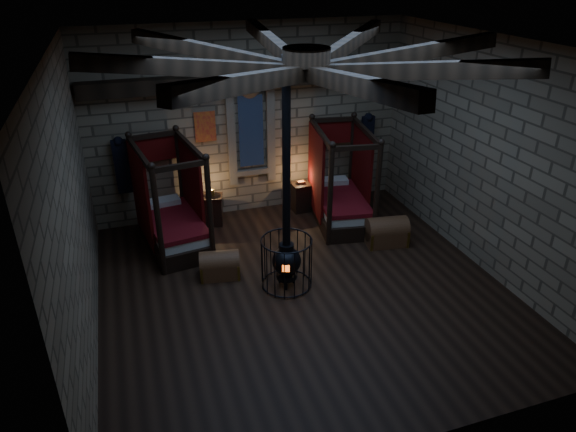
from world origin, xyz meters
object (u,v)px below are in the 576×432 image
object	(u,v)px
trunk_left	(220,265)
stove	(286,257)
bed_right	(340,199)
bed_left	(172,221)
trunk_right	(386,232)

from	to	relation	value
trunk_left	stove	distance (m)	1.32
bed_right	stove	world-z (taller)	stove
bed_left	bed_right	size ratio (longest dim) A/B	1.00
trunk_right	stove	distance (m)	2.57
stove	trunk_right	bearing A→B (deg)	38.55
bed_left	trunk_right	world-z (taller)	bed_left
trunk_right	stove	world-z (taller)	stove
bed_left	stove	size ratio (longest dim) A/B	0.54
bed_right	stove	size ratio (longest dim) A/B	0.54
bed_left	bed_right	world-z (taller)	bed_left
trunk_left	stove	world-z (taller)	stove
bed_left	stove	world-z (taller)	stove
trunk_left	trunk_right	size ratio (longest dim) A/B	0.88
bed_right	trunk_right	size ratio (longest dim) A/B	2.42
bed_right	trunk_left	distance (m)	3.35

